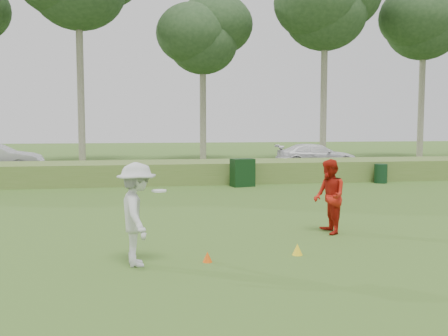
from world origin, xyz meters
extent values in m
plane|color=#365F1F|center=(0.00, 0.00, 0.00)|extent=(120.00, 120.00, 0.00)
cube|color=#52722D|center=(0.00, 12.00, 0.45)|extent=(80.00, 3.00, 0.90)
cube|color=#2D2D2D|center=(0.00, 17.00, 0.03)|extent=(80.00, 6.00, 0.06)
cylinder|color=gray|center=(-6.00, 23.00, 7.75)|extent=(0.44, 0.44, 15.50)
cylinder|color=gray|center=(2.00, 24.50, 5.75)|extent=(0.44, 0.44, 11.50)
ellipsoid|color=#233F1F|center=(2.00, 24.50, 8.62)|extent=(6.24, 6.24, 5.28)
cylinder|color=gray|center=(10.00, 22.50, 7.00)|extent=(0.44, 0.44, 14.00)
ellipsoid|color=#233F1F|center=(10.00, 22.50, 10.50)|extent=(7.28, 7.28, 6.16)
cylinder|color=gray|center=(18.00, 23.80, 6.75)|extent=(0.44, 0.44, 13.50)
ellipsoid|color=#233F1F|center=(18.00, 23.80, 10.12)|extent=(7.02, 7.02, 5.94)
imported|color=silver|center=(-2.44, -0.99, 0.93)|extent=(0.83, 1.28, 1.86)
cylinder|color=white|center=(-2.04, -0.99, 1.35)|extent=(0.27, 0.27, 0.03)
imported|color=#B21A0F|center=(1.96, 0.93, 0.87)|extent=(0.69, 0.87, 1.74)
cone|color=#F1560C|center=(-1.16, -1.01, 0.10)|extent=(0.18, 0.18, 0.20)
cone|color=yellow|center=(0.64, -0.81, 0.11)|extent=(0.20, 0.20, 0.22)
cube|color=black|center=(1.78, 9.97, 0.57)|extent=(1.02, 0.77, 1.14)
cylinder|color=black|center=(7.96, 10.13, 0.41)|extent=(0.59, 0.59, 0.83)
imported|color=silver|center=(7.72, 17.50, 0.74)|extent=(4.89, 2.46, 1.36)
camera|label=1|loc=(-2.37, -9.97, 2.54)|focal=40.00mm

